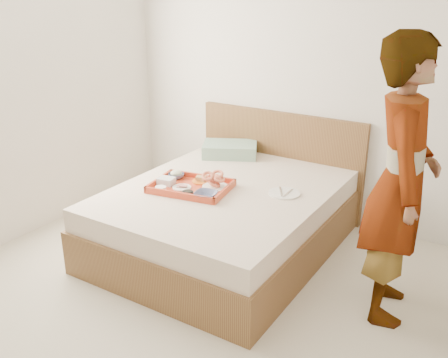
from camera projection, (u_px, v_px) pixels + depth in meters
ground at (163, 314)px, 3.30m from camera, size 3.50×4.00×0.01m
wall_back at (299, 75)px, 4.41m from camera, size 3.50×0.01×2.60m
bed at (225, 218)px, 4.07m from camera, size 1.65×2.00×0.53m
headboard at (279, 161)px, 4.76m from camera, size 1.65×0.06×0.95m
pillow at (230, 149)px, 4.72m from camera, size 0.60×0.53×0.12m
tray at (191, 186)px, 3.94m from camera, size 0.67×0.53×0.05m
prawn_plate at (215, 187)px, 3.93m from camera, size 0.24×0.24×0.01m
navy_bowl_big at (206, 195)px, 3.75m from camera, size 0.20×0.20×0.04m
sauce_dish at (188, 193)px, 3.78m from camera, size 0.10×0.10×0.03m
meat_plate at (182, 187)px, 3.92m from camera, size 0.17×0.17×0.01m
bread_plate at (201, 181)px, 4.05m from camera, size 0.17×0.17×0.01m
salad_bowl at (176, 176)px, 4.12m from camera, size 0.15×0.15×0.04m
plastic_tub at (166, 181)px, 3.99m from camera, size 0.14×0.12×0.05m
cheese_round at (161, 189)px, 3.88m from camera, size 0.10×0.10×0.03m
dinner_plate at (284, 193)px, 3.86m from camera, size 0.29×0.29×0.01m
person at (401, 183)px, 3.06m from camera, size 0.59×0.75×1.81m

